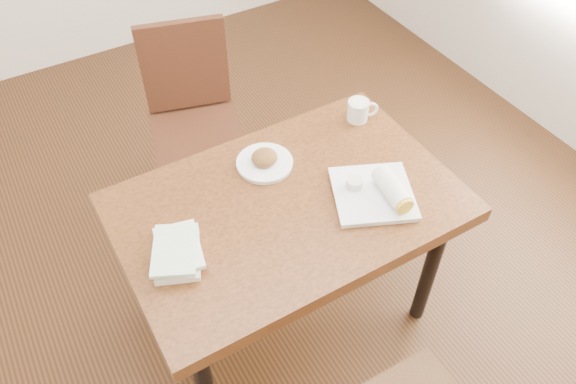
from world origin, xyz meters
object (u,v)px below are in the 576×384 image
chair_far (193,111)px  book_stack (177,252)px  table (288,217)px  coffee_mug (359,110)px  plate_scone (265,161)px  plate_burrito (378,192)px

chair_far → book_stack: chair_far is taller
table → chair_far: 0.90m
table → book_stack: bearing=-176.2°
table → coffee_mug: (0.48, 0.25, 0.13)m
plate_scone → book_stack: (-0.45, -0.23, 0.01)m
coffee_mug → plate_scone: bearing=-174.2°
plate_scone → plate_burrito: plate_burrito is taller
plate_scone → book_stack: bearing=-152.5°
table → plate_burrito: 0.34m
coffee_mug → plate_burrito: 0.44m
chair_far → plate_burrito: size_ratio=2.59×
chair_far → book_stack: (-0.43, -0.92, 0.23)m
book_stack → plate_burrito: bearing=-9.2°
coffee_mug → plate_burrito: size_ratio=0.34×
coffee_mug → book_stack: size_ratio=0.50×
coffee_mug → table: bearing=-152.4°
coffee_mug → chair_far: bearing=127.2°
plate_scone → book_stack: size_ratio=0.86×
plate_scone → plate_burrito: 0.44m
table → book_stack: 0.45m
book_stack → coffee_mug: bearing=17.1°
chair_far → plate_burrito: bearing=-74.4°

